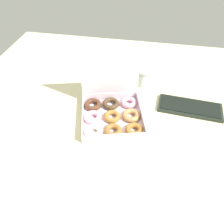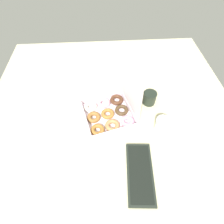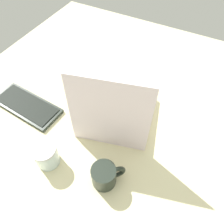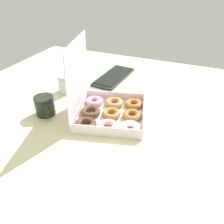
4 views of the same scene
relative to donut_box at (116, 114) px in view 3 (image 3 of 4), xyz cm
name	(u,v)px [view 3 (image 3 of 4)]	position (x,y,z in cm)	size (l,w,h in cm)	color
ground_plane	(123,125)	(-4.36, 1.24, -5.03)	(180.00, 180.00, 2.00)	beige
donut_box	(116,114)	(0.00, 0.00, 0.00)	(38.27, 38.41, 36.57)	white
keyboard	(27,106)	(42.08, 13.78, -2.97)	(35.76, 17.13, 2.20)	black
coffee_mug	(105,175)	(-9.84, 28.48, 0.89)	(11.40, 11.23, 9.59)	black
glass_jar	(46,155)	(14.60, 32.13, 1.17)	(9.66, 9.66, 10.32)	silver
paper_napkin	(171,90)	(-17.24, -30.49, -3.96)	(11.88, 10.10, 0.15)	white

